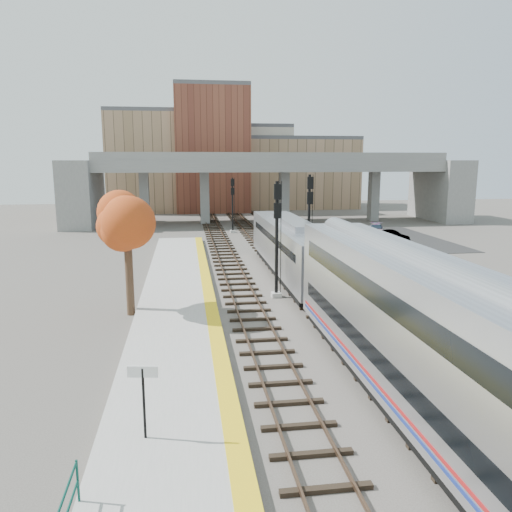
{
  "coord_description": "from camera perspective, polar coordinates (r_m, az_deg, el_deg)",
  "views": [
    {
      "loc": [
        -6.66,
        -23.28,
        8.51
      ],
      "look_at": [
        -2.26,
        7.62,
        2.5
      ],
      "focal_mm": 35.0,
      "sensor_mm": 36.0,
      "label": 1
    }
  ],
  "objects": [
    {
      "name": "coach",
      "position": [
        15.89,
        21.78,
        -10.97
      ],
      "size": [
        3.03,
        25.0,
        5.0
      ],
      "color": "#A8AAB2",
      "rests_on": "ground"
    },
    {
      "name": "car_c",
      "position": [
        59.05,
        13.54,
        2.97
      ],
      "size": [
        3.23,
        4.75,
        1.28
      ],
      "primitive_type": "imported",
      "rotation": [
        0.0,
        0.0,
        -0.36
      ],
      "color": "#99999E",
      "rests_on": "parking_lot"
    },
    {
      "name": "signal_mast_far",
      "position": [
        59.22,
        -2.69,
        5.66
      ],
      "size": [
        0.6,
        0.64,
        6.51
      ],
      "color": "#9E9E99",
      "rests_on": "ground"
    },
    {
      "name": "platform",
      "position": [
        24.73,
        -9.1,
        -8.93
      ],
      "size": [
        4.5,
        60.0,
        0.35
      ],
      "primitive_type": "cube",
      "color": "#9E9E99",
      "rests_on": "ground"
    },
    {
      "name": "station_sign",
      "position": [
        15.46,
        -12.77,
        -14.37
      ],
      "size": [
        0.9,
        0.19,
        2.27
      ],
      "rotation": [
        0.0,
        0.0,
        -0.16
      ],
      "color": "black",
      "rests_on": "platform"
    },
    {
      "name": "tracks",
      "position": [
        37.54,
        3.79,
        -2.11
      ],
      "size": [
        10.7,
        95.0,
        0.25
      ],
      "color": "black",
      "rests_on": "ground"
    },
    {
      "name": "yellow_strip",
      "position": [
        24.7,
        -4.66,
        -8.41
      ],
      "size": [
        0.7,
        60.0,
        0.01
      ],
      "primitive_type": "cube",
      "color": "yellow",
      "rests_on": "platform"
    },
    {
      "name": "signal_mast_near",
      "position": [
        30.81,
        2.4,
        1.8
      ],
      "size": [
        0.6,
        0.64,
        7.26
      ],
      "color": "#9E9E99",
      "rests_on": "ground"
    },
    {
      "name": "parking_lot",
      "position": [
        55.93,
        13.69,
        1.85
      ],
      "size": [
        14.0,
        18.0,
        0.04
      ],
      "primitive_type": "cube",
      "color": "black",
      "rests_on": "ground"
    },
    {
      "name": "car_b",
      "position": [
        53.98,
        15.14,
        2.18
      ],
      "size": [
        3.37,
        3.95,
        1.28
      ],
      "primitive_type": "imported",
      "rotation": [
        0.0,
        0.0,
        0.62
      ],
      "color": "#99999E",
      "rests_on": "parking_lot"
    },
    {
      "name": "buildings_far",
      "position": [
        90.2,
        -3.11,
        10.48
      ],
      "size": [
        43.0,
        21.0,
        20.6
      ],
      "color": "tan",
      "rests_on": "ground"
    },
    {
      "name": "ground",
      "position": [
        25.66,
        7.5,
        -8.56
      ],
      "size": [
        160.0,
        160.0,
        0.0
      ],
      "primitive_type": "plane",
      "color": "#47423D",
      "rests_on": "ground"
    },
    {
      "name": "car_a",
      "position": [
        50.19,
        13.33,
        1.63
      ],
      "size": [
        2.29,
        4.01,
        1.29
      ],
      "primitive_type": "imported",
      "rotation": [
        0.0,
        0.0,
        0.22
      ],
      "color": "#99999E",
      "rests_on": "parking_lot"
    },
    {
      "name": "tree",
      "position": [
        27.91,
        -14.56,
        3.88
      ],
      "size": [
        3.6,
        3.6,
        7.1
      ],
      "color": "#382619",
      "rests_on": "ground"
    },
    {
      "name": "signal_mast_mid",
      "position": [
        39.64,
        6.08,
        3.94
      ],
      "size": [
        0.6,
        0.64,
        7.42
      ],
      "color": "#9E9E99",
      "rests_on": "ground"
    },
    {
      "name": "locomotive",
      "position": [
        36.67,
        4.08,
        1.08
      ],
      "size": [
        3.02,
        19.05,
        4.1
      ],
      "color": "#A8AAB2",
      "rests_on": "ground"
    },
    {
      "name": "overpass",
      "position": [
        69.31,
        1.55,
        8.66
      ],
      "size": [
        54.0,
        12.0,
        9.5
      ],
      "color": "slate",
      "rests_on": "ground"
    }
  ]
}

